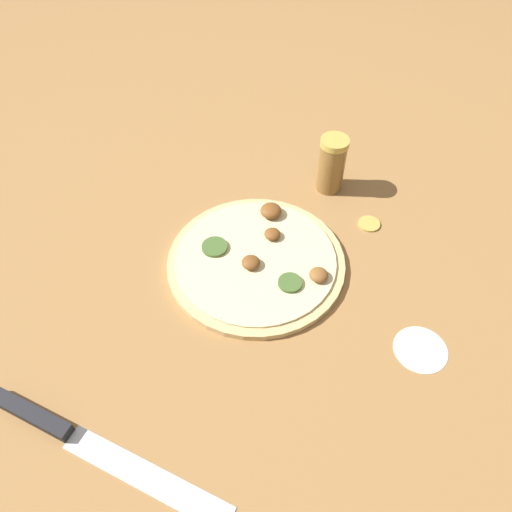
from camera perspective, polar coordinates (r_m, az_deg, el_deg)
ground_plane at (r=0.82m, az=0.00°, el=-0.95°), size 3.00×3.00×0.00m
pizza at (r=0.82m, az=0.10°, el=-0.49°), size 0.29×0.29×0.03m
knife at (r=0.72m, az=-21.26°, el=-18.13°), size 0.05×0.36×0.02m
spice_jar at (r=0.93m, az=8.65°, el=10.34°), size 0.05×0.05×0.11m
loose_cap at (r=0.90m, az=12.82°, el=3.69°), size 0.04×0.04×0.01m
flour_patch at (r=0.77m, az=18.29°, el=-10.10°), size 0.08×0.08×0.00m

